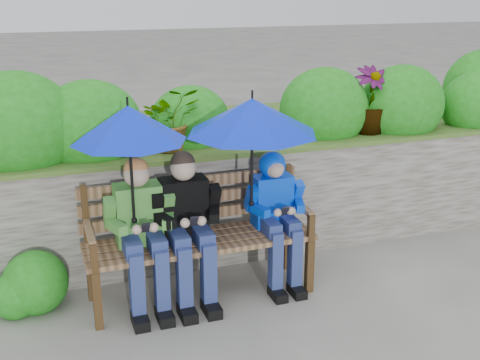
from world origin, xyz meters
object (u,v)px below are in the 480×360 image
object	(u,v)px
boy_right	(276,207)
umbrella_right	(252,116)
park_bench	(198,229)
boy_middle	(187,220)
boy_left	(141,227)
umbrella_left	(129,124)

from	to	relation	value
boy_right	umbrella_right	distance (m)	0.81
park_bench	umbrella_right	xyz separation A→B (m)	(0.41, -0.11, 0.91)
boy_right	boy_middle	bearing A→B (deg)	-178.43
boy_middle	umbrella_right	bearing A→B (deg)	-2.52
boy_left	umbrella_right	world-z (taller)	umbrella_right
boy_right	park_bench	bearing A→B (deg)	173.74
boy_middle	umbrella_right	world-z (taller)	umbrella_right
boy_left	boy_middle	xyz separation A→B (m)	(0.36, -0.00, 0.01)
boy_middle	umbrella_left	xyz separation A→B (m)	(-0.41, -0.02, 0.80)
park_bench	boy_left	bearing A→B (deg)	-169.09
boy_left	boy_middle	world-z (taller)	boy_middle
boy_left	umbrella_left	world-z (taller)	umbrella_left
boy_left	umbrella_right	size ratio (longest dim) A/B	1.15
park_bench	umbrella_right	distance (m)	1.01
boy_left	boy_middle	size ratio (longest dim) A/B	0.99
boy_middle	umbrella_left	bearing A→B (deg)	-176.80
boy_left	boy_middle	distance (m)	0.36
park_bench	umbrella_left	xyz separation A→B (m)	(-0.52, -0.11, 0.92)
park_bench	boy_left	xyz separation A→B (m)	(-0.46, -0.09, 0.12)
boy_right	umbrella_left	world-z (taller)	umbrella_left
park_bench	boy_middle	distance (m)	0.19
park_bench	umbrella_left	bearing A→B (deg)	-167.54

